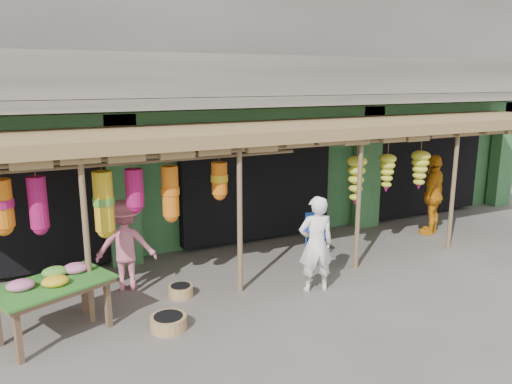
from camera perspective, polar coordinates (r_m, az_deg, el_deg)
name	(u,v)px	position (r m, az deg, el deg)	size (l,w,h in m)	color
ground	(307,273)	(9.76, 5.84, -9.17)	(80.00, 80.00, 0.00)	#514C47
building	(211,89)	(13.42, -5.12, 11.61)	(16.40, 6.80, 7.00)	gray
awning	(283,135)	(9.74, 3.10, 6.51)	(14.00, 2.70, 2.79)	brown
flower_table	(52,285)	(7.79, -22.26, -9.85)	(1.83, 1.47, 0.96)	brown
blue_chair	(316,231)	(10.75, 6.84, -4.39)	(0.48, 0.48, 0.86)	#183EA1
basket_mid	(168,323)	(7.77, -9.97, -14.51)	(0.54, 0.54, 0.21)	#9D7446
basket_right	(181,291)	(8.80, -8.60, -11.13)	(0.42, 0.42, 0.19)	olive
person_front	(316,244)	(8.72, 6.86, -5.93)	(0.62, 0.41, 1.71)	white
person_vendor	(433,195)	(12.54, 19.59, -0.30)	(1.12, 0.47, 1.91)	orange
person_shopper	(126,245)	(9.03, -14.68, -5.90)	(1.05, 0.60, 1.62)	#C86A7C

